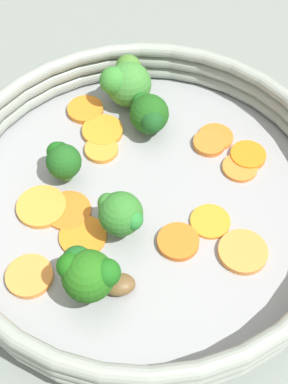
# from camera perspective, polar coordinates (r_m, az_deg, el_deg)

# --- Properties ---
(ground_plane) EXTENTS (4.00, 4.00, 0.00)m
(ground_plane) POSITION_cam_1_polar(r_m,az_deg,el_deg) (0.51, -0.00, -2.13)
(ground_plane) COLOR gray
(skillet) EXTENTS (0.34, 0.34, 0.02)m
(skillet) POSITION_cam_1_polar(r_m,az_deg,el_deg) (0.50, -0.00, -1.58)
(skillet) COLOR #939699
(skillet) RESTS_ON ground_plane
(skillet_rim_wall) EXTENTS (0.36, 0.36, 0.04)m
(skillet_rim_wall) POSITION_cam_1_polar(r_m,az_deg,el_deg) (0.48, -0.00, 0.47)
(skillet_rim_wall) COLOR #929B91
(skillet_rim_wall) RESTS_ON skillet
(carrot_slice_0) EXTENTS (0.06, 0.06, 0.00)m
(carrot_slice_0) POSITION_cam_1_polar(r_m,az_deg,el_deg) (0.48, -6.55, -4.70)
(carrot_slice_0) COLOR orange
(carrot_slice_0) RESTS_ON skillet
(carrot_slice_1) EXTENTS (0.06, 0.06, 0.01)m
(carrot_slice_1) POSITION_cam_1_polar(r_m,az_deg,el_deg) (0.46, -12.12, -8.76)
(carrot_slice_1) COLOR orange
(carrot_slice_1) RESTS_ON skillet
(carrot_slice_2) EXTENTS (0.04, 0.04, 0.01)m
(carrot_slice_2) POSITION_cam_1_polar(r_m,az_deg,el_deg) (0.53, -4.55, 4.55)
(carrot_slice_2) COLOR orange
(carrot_slice_2) RESTS_ON skillet
(carrot_slice_3) EXTENTS (0.05, 0.05, 0.01)m
(carrot_slice_3) POSITION_cam_1_polar(r_m,az_deg,el_deg) (0.57, -6.28, 8.72)
(carrot_slice_3) COLOR orange
(carrot_slice_3) RESTS_ON skillet
(carrot_slice_4) EXTENTS (0.05, 0.05, 0.01)m
(carrot_slice_4) POSITION_cam_1_polar(r_m,az_deg,el_deg) (0.47, 10.50, -6.28)
(carrot_slice_4) COLOR orange
(carrot_slice_4) RESTS_ON skillet
(carrot_slice_5) EXTENTS (0.03, 0.03, 0.01)m
(carrot_slice_5) POSITION_cam_1_polar(r_m,az_deg,el_deg) (0.54, 6.98, 5.19)
(carrot_slice_5) COLOR orange
(carrot_slice_5) RESTS_ON skillet
(carrot_slice_6) EXTENTS (0.05, 0.05, 0.00)m
(carrot_slice_6) POSITION_cam_1_polar(r_m,az_deg,el_deg) (0.55, 7.65, 5.85)
(carrot_slice_6) COLOR orange
(carrot_slice_6) RESTS_ON skillet
(carrot_slice_7) EXTENTS (0.04, 0.04, 0.00)m
(carrot_slice_7) POSITION_cam_1_polar(r_m,az_deg,el_deg) (0.52, 10.18, 2.57)
(carrot_slice_7) COLOR orange
(carrot_slice_7) RESTS_ON skillet
(carrot_slice_8) EXTENTS (0.04, 0.04, 0.01)m
(carrot_slice_8) POSITION_cam_1_polar(r_m,az_deg,el_deg) (0.55, -4.44, 6.53)
(carrot_slice_8) COLOR orange
(carrot_slice_8) RESTS_ON skillet
(carrot_slice_9) EXTENTS (0.05, 0.05, 0.01)m
(carrot_slice_9) POSITION_cam_1_polar(r_m,az_deg,el_deg) (0.50, -10.88, -1.55)
(carrot_slice_9) COLOR orange
(carrot_slice_9) RESTS_ON skillet
(carrot_slice_10) EXTENTS (0.05, 0.05, 0.00)m
(carrot_slice_10) POSITION_cam_1_polar(r_m,az_deg,el_deg) (0.49, -8.11, -1.97)
(carrot_slice_10) COLOR orange
(carrot_slice_10) RESTS_ON skillet
(carrot_slice_11) EXTENTS (0.05, 0.05, 0.01)m
(carrot_slice_11) POSITION_cam_1_polar(r_m,az_deg,el_deg) (0.47, 3.66, -5.31)
(carrot_slice_11) COLOR orange
(carrot_slice_11) RESTS_ON skillet
(carrot_slice_12) EXTENTS (0.05, 0.05, 0.00)m
(carrot_slice_12) POSITION_cam_1_polar(r_m,az_deg,el_deg) (0.49, 7.24, -2.70)
(carrot_slice_12) COLOR orange
(carrot_slice_12) RESTS_ON skillet
(carrot_slice_13) EXTENTS (0.05, 0.05, 0.01)m
(carrot_slice_13) POSITION_cam_1_polar(r_m,az_deg,el_deg) (0.53, 11.02, 3.85)
(carrot_slice_13) COLOR orange
(carrot_slice_13) RESTS_ON skillet
(broccoli_floret_0) EXTENTS (0.05, 0.05, 0.05)m
(broccoli_floret_0) POSITION_cam_1_polar(r_m,az_deg,el_deg) (0.56, -1.89, 11.68)
(broccoli_floret_0) COLOR #799C54
(broccoli_floret_0) RESTS_ON skillet
(broccoli_floret_1) EXTENTS (0.04, 0.03, 0.04)m
(broccoli_floret_1) POSITION_cam_1_polar(r_m,az_deg,el_deg) (0.50, -8.74, 3.36)
(broccoli_floret_1) COLOR #6BA752
(broccoli_floret_1) RESTS_ON skillet
(broccoli_floret_2) EXTENTS (0.04, 0.04, 0.05)m
(broccoli_floret_2) POSITION_cam_1_polar(r_m,az_deg,el_deg) (0.45, -2.51, -2.35)
(broccoli_floret_2) COLOR #6CA75C
(broccoli_floret_2) RESTS_ON skillet
(broccoli_floret_3) EXTENTS (0.05, 0.04, 0.05)m
(broccoli_floret_3) POSITION_cam_1_polar(r_m,az_deg,el_deg) (0.42, -6.10, -8.59)
(broccoli_floret_3) COLOR #719459
(broccoli_floret_3) RESTS_ON skillet
(broccoli_floret_4) EXTENTS (0.04, 0.04, 0.04)m
(broccoli_floret_4) POSITION_cam_1_polar(r_m,az_deg,el_deg) (0.53, 0.53, 8.30)
(broccoli_floret_4) COLOR #5E9745
(broccoli_floret_4) RESTS_ON skillet
(mushroom_piece_0) EXTENTS (0.03, 0.03, 0.01)m
(mushroom_piece_0) POSITION_cam_1_polar(r_m,az_deg,el_deg) (0.45, -2.66, -9.82)
(mushroom_piece_0) COLOR brown
(mushroom_piece_0) RESTS_ON skillet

